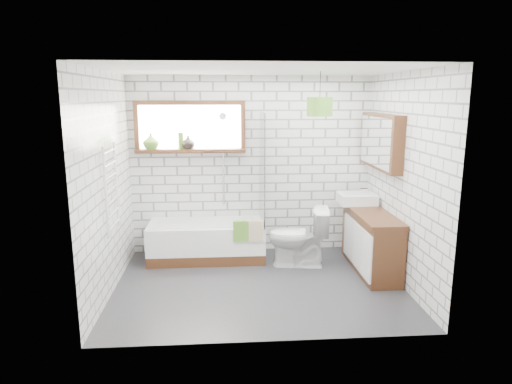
{
  "coord_description": "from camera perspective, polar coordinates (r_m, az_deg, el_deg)",
  "views": [
    {
      "loc": [
        -0.41,
        -5.12,
        2.22
      ],
      "look_at": [
        -0.01,
        0.25,
        1.09
      ],
      "focal_mm": 32.0,
      "sensor_mm": 36.0,
      "label": 1
    }
  ],
  "objects": [
    {
      "name": "shower_riser",
      "position": [
        6.44,
        -4.11,
        4.11
      ],
      "size": [
        0.02,
        0.02,
        1.3
      ],
      "primitive_type": "cylinder",
      "color": "silver",
      "rests_on": "wall_back"
    },
    {
      "name": "pendant",
      "position": [
        5.45,
        7.96,
        10.53
      ],
      "size": [
        0.3,
        0.3,
        0.22
      ],
      "primitive_type": "cylinder",
      "color": "#4D8327",
      "rests_on": "ceiling"
    },
    {
      "name": "wall_front",
      "position": [
        3.96,
        1.84,
        -2.32
      ],
      "size": [
        3.4,
        0.01,
        2.5
      ],
      "primitive_type": "cube",
      "color": "white",
      "rests_on": "ground"
    },
    {
      "name": "floor",
      "position": [
        5.6,
        0.33,
        -11.53
      ],
      "size": [
        3.4,
        2.6,
        0.01
      ],
      "primitive_type": "cube",
      "color": "#252529",
      "rests_on": "ground"
    },
    {
      "name": "ceiling",
      "position": [
        5.14,
        0.36,
        15.08
      ],
      "size": [
        3.4,
        2.6,
        0.01
      ],
      "primitive_type": "cube",
      "color": "white",
      "rests_on": "ground"
    },
    {
      "name": "vase_dark",
      "position": [
        6.4,
        -8.47,
        5.99
      ],
      "size": [
        0.22,
        0.22,
        0.19
      ],
      "primitive_type": "imported",
      "rotation": [
        0.0,
        0.0,
        0.27
      ],
      "color": "black",
      "rests_on": "window"
    },
    {
      "name": "basin",
      "position": [
        6.41,
        12.49,
        -0.8
      ],
      "size": [
        0.48,
        0.42,
        0.14
      ],
      "primitive_type": "cube",
      "color": "white",
      "rests_on": "vanity"
    },
    {
      "name": "vanity",
      "position": [
        6.09,
        14.17,
        -6.01
      ],
      "size": [
        0.43,
        1.34,
        0.77
      ],
      "primitive_type": "cube",
      "color": "#361C0F",
      "rests_on": "floor"
    },
    {
      "name": "window",
      "position": [
        6.41,
        -8.24,
        8.03
      ],
      "size": [
        1.52,
        0.16,
        0.68
      ],
      "primitive_type": "cube",
      "color": "#361C0F",
      "rests_on": "wall_back"
    },
    {
      "name": "towel_green",
      "position": [
        5.98,
        -1.91,
        -4.91
      ],
      "size": [
        0.2,
        0.06,
        0.28
      ],
      "primitive_type": "cube",
      "color": "#4D8327",
      "rests_on": "bathtub"
    },
    {
      "name": "wall_right",
      "position": [
        5.62,
        17.95,
        1.38
      ],
      "size": [
        0.01,
        2.6,
        2.5
      ],
      "primitive_type": "cube",
      "color": "white",
      "rests_on": "ground"
    },
    {
      "name": "toilet",
      "position": [
        6.08,
        5.28,
        -5.61
      ],
      "size": [
        0.55,
        0.83,
        0.79
      ],
      "primitive_type": "imported",
      "rotation": [
        0.0,
        0.0,
        -1.71
      ],
      "color": "white",
      "rests_on": "floor"
    },
    {
      "name": "wall_back",
      "position": [
        6.51,
        -0.57,
        3.34
      ],
      "size": [
        3.4,
        0.01,
        2.5
      ],
      "primitive_type": "cube",
      "color": "white",
      "rests_on": "ground"
    },
    {
      "name": "wall_left",
      "position": [
        5.37,
        -18.12,
        0.89
      ],
      "size": [
        0.01,
        2.6,
        2.5
      ],
      "primitive_type": "cube",
      "color": "white",
      "rests_on": "ground"
    },
    {
      "name": "vase_olive",
      "position": [
        6.45,
        -13.0,
        6.02
      ],
      "size": [
        0.28,
        0.28,
        0.22
      ],
      "primitive_type": "imported",
      "rotation": [
        0.0,
        0.0,
        0.4
      ],
      "color": "#54882A",
      "rests_on": "window"
    },
    {
      "name": "towel_beige",
      "position": [
        5.99,
        -0.19,
        -4.87
      ],
      "size": [
        0.21,
        0.05,
        0.28
      ],
      "primitive_type": "cube",
      "color": "tan",
      "rests_on": "bathtub"
    },
    {
      "name": "bathtub",
      "position": [
        6.38,
        -6.18,
        -6.09
      ],
      "size": [
        1.58,
        0.7,
        0.51
      ],
      "primitive_type": "cube",
      "color": "white",
      "rests_on": "floor"
    },
    {
      "name": "bottle",
      "position": [
        6.4,
        -9.38,
        6.15
      ],
      "size": [
        0.08,
        0.08,
        0.23
      ],
      "primitive_type": "cylinder",
      "rotation": [
        0.0,
        0.0,
        -0.05
      ],
      "color": "#54882A",
      "rests_on": "window"
    },
    {
      "name": "towel_radiator",
      "position": [
        5.37,
        -17.62,
        0.38
      ],
      "size": [
        0.06,
        0.52,
        1.0
      ],
      "primitive_type": "cube",
      "color": "white",
      "rests_on": "wall_left"
    },
    {
      "name": "tap",
      "position": [
        6.45,
        13.87,
        -0.24
      ],
      "size": [
        0.03,
        0.03,
        0.16
      ],
      "primitive_type": "cylinder",
      "rotation": [
        0.0,
        0.0,
        0.1
      ],
      "color": "silver",
      "rests_on": "vanity"
    },
    {
      "name": "mirror_cabinet",
      "position": [
        6.09,
        15.34,
        6.12
      ],
      "size": [
        0.16,
        1.2,
        0.7
      ],
      "primitive_type": "cube",
      "color": "#361C0F",
      "rests_on": "wall_right"
    },
    {
      "name": "shower_screen",
      "position": [
        6.17,
        0.78,
        2.96
      ],
      "size": [
        0.02,
        0.72,
        1.5
      ],
      "primitive_type": "cube",
      "color": "white",
      "rests_on": "bathtub"
    }
  ]
}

